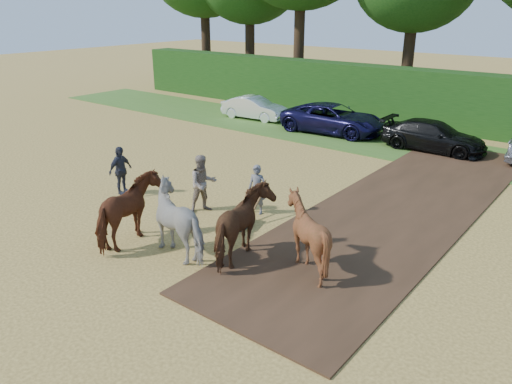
{
  "coord_description": "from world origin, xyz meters",
  "views": [
    {
      "loc": [
        7.1,
        -7.88,
        6.29
      ],
      "look_at": [
        -0.83,
        2.2,
        1.4
      ],
      "focal_mm": 35.0,
      "sensor_mm": 36.0,
      "label": 1
    }
  ],
  "objects_px": {
    "spectator_near": "(203,184)",
    "spectator_far": "(121,170)",
    "parked_cars": "(499,146)",
    "plough_team": "(215,222)"
  },
  "relations": [
    {
      "from": "spectator_near",
      "to": "parked_cars",
      "type": "height_order",
      "value": "spectator_near"
    },
    {
      "from": "spectator_far",
      "to": "plough_team",
      "type": "bearing_deg",
      "value": -109.46
    },
    {
      "from": "spectator_near",
      "to": "spectator_far",
      "type": "relative_size",
      "value": 1.09
    },
    {
      "from": "spectator_far",
      "to": "spectator_near",
      "type": "bearing_deg",
      "value": -85.52
    },
    {
      "from": "plough_team",
      "to": "spectator_far",
      "type": "bearing_deg",
      "value": 166.85
    },
    {
      "from": "spectator_far",
      "to": "plough_team",
      "type": "height_order",
      "value": "plough_team"
    },
    {
      "from": "spectator_near",
      "to": "plough_team",
      "type": "xyz_separation_m",
      "value": [
        2.33,
        -1.96,
        0.02
      ]
    },
    {
      "from": "parked_cars",
      "to": "spectator_near",
      "type": "bearing_deg",
      "value": -118.08
    },
    {
      "from": "spectator_near",
      "to": "spectator_far",
      "type": "xyz_separation_m",
      "value": [
        -3.34,
        -0.64,
        -0.08
      ]
    },
    {
      "from": "spectator_near",
      "to": "plough_team",
      "type": "relative_size",
      "value": 0.29
    }
  ]
}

